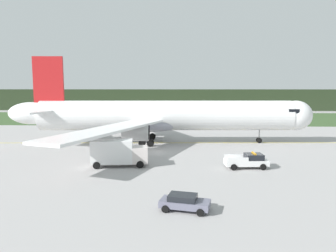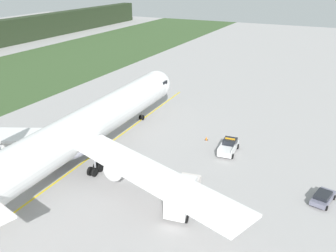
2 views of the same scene
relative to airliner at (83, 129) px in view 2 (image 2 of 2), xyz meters
name	(u,v)px [view 2 (image 2 of 2)]	position (x,y,z in m)	size (l,w,h in m)	color
ground	(133,174)	(-0.48, -8.13, -4.82)	(320.00, 320.00, 0.00)	#A2A09F
taxiway_centerline_main	(88,159)	(0.63, 0.03, -4.81)	(70.55, 0.30, 0.01)	yellow
airliner	(83,129)	(0.00, 0.00, 0.00)	(53.92, 52.77, 15.21)	white
ops_pickup_truck	(229,146)	(11.59, -17.49, -3.91)	(5.35, 2.66, 1.94)	silver
catering_truck	(183,194)	(-4.59, -17.19, -3.04)	(7.24, 3.40, 3.51)	silver
staff_car	(323,197)	(3.58, -31.45, -4.12)	(4.30, 2.72, 1.30)	slate
apron_cone	(206,138)	(14.16, -13.01, -4.53)	(0.47, 0.47, 0.59)	black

